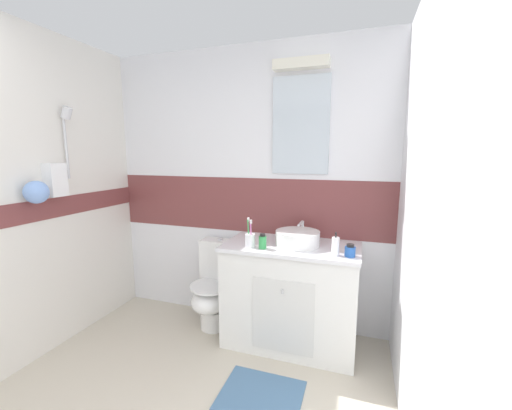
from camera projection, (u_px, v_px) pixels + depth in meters
The scene contains 11 objects.
wall_back_tiled at pixel (247, 187), 2.94m from camera, with size 3.20×0.20×2.50m.
wall_left_shower_alcove at pixel (3, 200), 2.20m from camera, with size 0.28×3.48×2.50m.
wall_right_plain at pixel (442, 230), 1.35m from camera, with size 0.10×3.48×2.50m, color white.
vanity_cabinet at pixel (291, 294), 2.61m from camera, with size 1.07×0.58×0.85m.
sink_basin at pixel (298, 237), 2.52m from camera, with size 0.35×0.39×0.16m.
toilet at pixel (215, 287), 2.88m from camera, with size 0.37×0.50×0.79m.
toothbrush_cup at pixel (250, 239), 2.47m from camera, with size 0.08×0.08×0.23m.
soap_dispenser at pixel (335, 246), 2.26m from camera, with size 0.05×0.05×0.17m.
lotion_bottle_short at pixel (263, 242), 2.42m from camera, with size 0.06×0.06×0.12m.
hair_gel_jar at pixel (350, 251), 2.24m from camera, with size 0.07×0.07×0.09m.
bath_mat at pixel (261, 395), 2.08m from camera, with size 0.53×0.43×0.01m, color #4C7299.
Camera 1 is at (1.02, -0.30, 1.57)m, focal length 22.22 mm.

